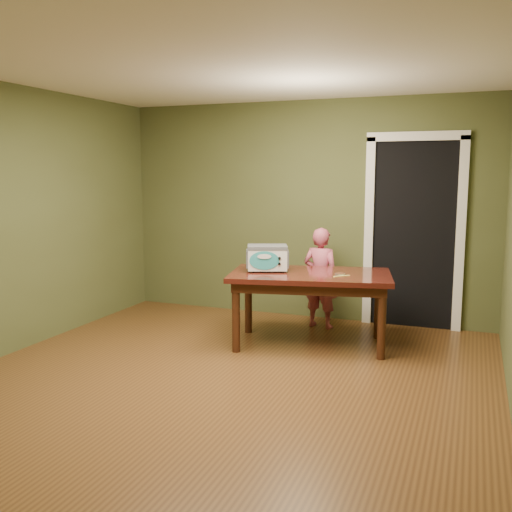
{
  "coord_description": "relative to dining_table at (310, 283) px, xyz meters",
  "views": [
    {
      "loc": [
        1.93,
        -4.12,
        1.76
      ],
      "look_at": [
        -0.04,
        1.0,
        0.95
      ],
      "focal_mm": 40.0,
      "sensor_mm": 36.0,
      "label": 1
    }
  ],
  "objects": [
    {
      "name": "baking_pan",
      "position": [
        0.31,
        -0.03,
        0.11
      ],
      "size": [
        0.1,
        0.1,
        0.02
      ],
      "color": "silver",
      "rests_on": "dining_table"
    },
    {
      "name": "room_shell",
      "position": [
        -0.41,
        -1.37,
        1.06
      ],
      "size": [
        4.52,
        5.02,
        2.61
      ],
      "color": "#49522C",
      "rests_on": "ground"
    },
    {
      "name": "child",
      "position": [
        -0.07,
        0.71,
        -0.08
      ],
      "size": [
        0.45,
        0.33,
        1.14
      ],
      "primitive_type": "imported",
      "rotation": [
        0.0,
        0.0,
        2.99
      ],
      "color": "#C35069",
      "rests_on": "floor"
    },
    {
      "name": "floor",
      "position": [
        -0.41,
        -1.37,
        -0.65
      ],
      "size": [
        5.0,
        5.0,
        0.0
      ],
      "primitive_type": "plane",
      "color": "brown",
      "rests_on": "ground"
    },
    {
      "name": "dining_table",
      "position": [
        0.0,
        0.0,
        0.0
      ],
      "size": [
        1.75,
        1.21,
        0.75
      ],
      "rotation": [
        0.0,
        0.0,
        0.2
      ],
      "color": "#33130B",
      "rests_on": "floor"
    },
    {
      "name": "toy_oven",
      "position": [
        -0.45,
        -0.04,
        0.24
      ],
      "size": [
        0.49,
        0.41,
        0.27
      ],
      "rotation": [
        0.0,
        0.0,
        0.37
      ],
      "color": "#4C4F54",
      "rests_on": "dining_table"
    },
    {
      "name": "spatula",
      "position": [
        0.34,
        -0.08,
        0.1
      ],
      "size": [
        0.15,
        0.14,
        0.01
      ],
      "primitive_type": "cube",
      "rotation": [
        0.0,
        0.0,
        0.77
      ],
      "color": "#D1C45A",
      "rests_on": "dining_table"
    },
    {
      "name": "doorway",
      "position": [
        0.89,
        1.41,
        0.41
      ],
      "size": [
        1.1,
        0.66,
        2.25
      ],
      "color": "black",
      "rests_on": "ground"
    }
  ]
}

